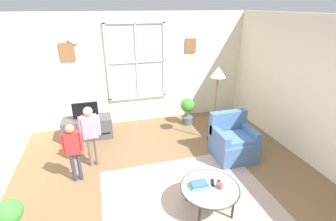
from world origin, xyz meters
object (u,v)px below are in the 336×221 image
coffee_table (210,188)px  remote_near_cup (213,182)px  book_stack (199,185)px  person_pink_shirt (90,130)px  person_red_shirt (73,147)px  potted_plant_corner (11,218)px  remote_near_books (219,183)px  television (85,110)px  floor_lamp (217,80)px  armchair (233,141)px  potted_plant_by_window (187,109)px  tv_stand (88,128)px  cup (220,186)px

coffee_table → remote_near_cup: 0.11m
book_stack → person_pink_shirt: (-1.47, 1.55, 0.31)m
person_red_shirt → potted_plant_corner: (-0.70, -1.04, -0.30)m
book_stack → potted_plant_corner: 2.45m
remote_near_books → person_pink_shirt: person_pink_shirt is taller
coffee_table → remote_near_cup: size_ratio=6.15×
coffee_table → book_stack: book_stack is taller
television → floor_lamp: (2.70, -0.87, 0.73)m
remote_near_cup → television: bearing=124.1°
armchair → potted_plant_by_window: 1.67m
book_stack → floor_lamp: (1.11, 1.82, 0.96)m
potted_plant_corner → book_stack: bearing=-3.3°
armchair → remote_near_cup: armchair is taller
television → remote_near_cup: size_ratio=3.84×
potted_plant_by_window → book_stack: bearing=-106.8°
tv_stand → person_pink_shirt: size_ratio=0.90×
floor_lamp → person_red_shirt: bearing=-167.5°
person_pink_shirt → potted_plant_by_window: 2.61m
potted_plant_by_window → potted_plant_corner: potted_plant_by_window is taller
remote_near_cup → coffee_table: bearing=-137.4°
remote_near_cup → potted_plant_corner: potted_plant_corner is taller
coffee_table → person_red_shirt: 2.28m
floor_lamp → television: bearing=162.1°
tv_stand → floor_lamp: floor_lamp is taller
potted_plant_by_window → person_red_shirt: bearing=-148.7°
person_red_shirt → potted_plant_by_window: bearing=31.3°
remote_near_books → person_pink_shirt: 2.39m
potted_plant_by_window → television: bearing=-178.6°
armchair → cup: 1.54m
tv_stand → television: size_ratio=2.00×
coffee_table → person_red_shirt: bearing=147.0°
person_pink_shirt → remote_near_cup: bearing=-42.2°
tv_stand → book_stack: size_ratio=3.87×
armchair → remote_near_books: bearing=-127.7°
potted_plant_corner → remote_near_cup: bearing=-2.6°
armchair → floor_lamp: (-0.08, 0.70, 1.08)m
person_red_shirt → potted_plant_corner: 1.29m
book_stack → potted_plant_by_window: (0.83, 2.75, -0.04)m
armchair → remote_near_cup: (-0.96, -1.10, 0.09)m
cup → remote_near_books: cup is taller
remote_near_cup → potted_plant_corner: 2.67m
remote_near_cup → potted_plant_corner: size_ratio=0.22×
television → remote_near_books: size_ratio=3.84×
tv_stand → person_red_shirt: person_red_shirt is taller
remote_near_books → tv_stand: bearing=124.8°
remote_near_books → remote_near_cup: bearing=151.3°
remote_near_books → floor_lamp: size_ratio=0.08×
television → person_pink_shirt: person_pink_shirt is taller
armchair → potted_plant_corner: (-3.63, -0.98, 0.05)m
coffee_table → tv_stand: bearing=122.3°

